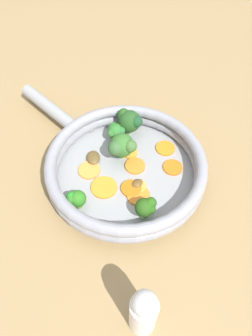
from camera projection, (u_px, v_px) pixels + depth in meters
ground_plane at (126, 177)px, 0.62m from camera, size 4.00×4.00×0.00m
skillet at (126, 175)px, 0.61m from camera, size 0.27×0.27×0.01m
skillet_rim_wall at (126, 166)px, 0.59m from camera, size 0.29×0.29×0.04m
skillet_handle at (51, 109)px, 0.69m from camera, size 0.17×0.11×0.03m
skillet_rivet_left at (90, 130)px, 0.67m from camera, size 0.01×0.01×0.01m
skillet_rivet_right at (73, 142)px, 0.65m from camera, size 0.01×0.01×0.01m
carrot_slice_0 at (165, 148)px, 0.64m from camera, size 0.05×0.05×0.00m
carrot_slice_1 at (130, 153)px, 0.63m from camera, size 0.04×0.04×0.01m
carrot_slice_2 at (139, 186)px, 0.59m from camera, size 0.03×0.03×0.00m
carrot_slice_3 at (135, 166)px, 0.61m from camera, size 0.05×0.05×0.00m
carrot_slice_4 at (173, 167)px, 0.61m from camera, size 0.05×0.05×0.00m
carrot_slice_5 at (131, 189)px, 0.58m from camera, size 0.05×0.05×0.00m
carrot_slice_6 at (104, 187)px, 0.59m from camera, size 0.06×0.06×0.00m
carrot_slice_7 at (139, 196)px, 0.57m from camera, size 0.05×0.05×0.00m
carrot_slice_8 at (89, 170)px, 0.61m from camera, size 0.05×0.05×0.00m
broccoli_floret_0 at (116, 131)px, 0.64m from camera, size 0.04×0.04×0.04m
broccoli_floret_1 at (122, 146)px, 0.60m from camera, size 0.05×0.05×0.06m
broccoli_floret_2 at (129, 120)px, 0.64m from camera, size 0.05×0.04×0.06m
broccoli_floret_3 at (146, 207)px, 0.53m from camera, size 0.04×0.03×0.04m
broccoli_floret_4 at (76, 199)px, 0.55m from camera, size 0.03×0.03×0.04m
mushroom_piece_0 at (93, 158)px, 0.62m from camera, size 0.04×0.04×0.01m
mushroom_piece_1 at (137, 183)px, 0.59m from camera, size 0.03×0.03×0.01m
salt_shaker at (144, 312)px, 0.42m from camera, size 0.04×0.04×0.11m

